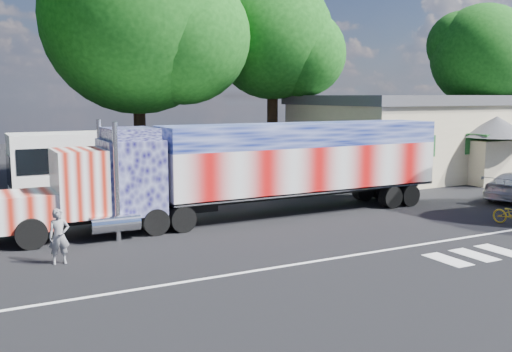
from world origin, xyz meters
name	(u,v)px	position (x,y,z in m)	size (l,w,h in m)	color
ground	(293,237)	(0.00, 0.00, 0.00)	(100.00, 100.00, 0.00)	black
lane_markings	(399,256)	(1.71, -3.77, 0.01)	(30.00, 2.67, 0.01)	silver
semi_truck	(254,167)	(0.28, 3.73, 2.19)	(19.97, 3.15, 4.26)	black
coach_bus	(143,165)	(-2.88, 9.31, 1.81)	(12.04, 2.80, 3.50)	silver
hall_building	(459,133)	(19.92, 10.86, 2.62)	(22.40, 12.80, 5.20)	beige
woman	(59,236)	(-8.18, 0.46, 0.86)	(0.63, 0.41, 1.73)	slate
tree_ne_a	(275,39)	(7.68, 15.14, 8.79)	(8.26, 7.86, 12.79)	black
tree_far_ne	(484,57)	(27.99, 16.11, 8.37)	(8.81, 8.39, 12.62)	black
tree_n_mid	(140,19)	(-1.04, 15.46, 9.52)	(11.53, 10.98, 15.07)	black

